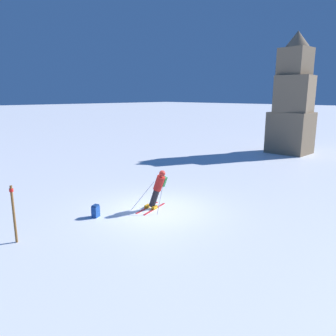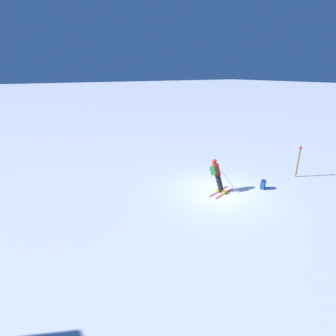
% 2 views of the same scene
% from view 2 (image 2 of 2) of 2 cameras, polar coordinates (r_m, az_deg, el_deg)
% --- Properties ---
extents(ground_plane, '(300.00, 300.00, 0.00)m').
position_cam_2_polar(ground_plane, '(14.29, 10.86, -4.86)').
color(ground_plane, white).
extents(skier, '(1.24, 1.76, 1.77)m').
position_cam_2_polar(skier, '(13.87, 10.63, -1.29)').
color(skier, red).
rests_on(skier, ground).
extents(spare_backpack, '(0.33, 0.36, 0.50)m').
position_cam_2_polar(spare_backpack, '(15.06, 19.97, -3.41)').
color(spare_backpack, '#194293').
rests_on(spare_backpack, ground).
extents(trail_marker, '(0.13, 0.13, 1.93)m').
position_cam_2_polar(trail_marker, '(17.29, 26.52, 1.56)').
color(trail_marker, brown).
rests_on(trail_marker, ground).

